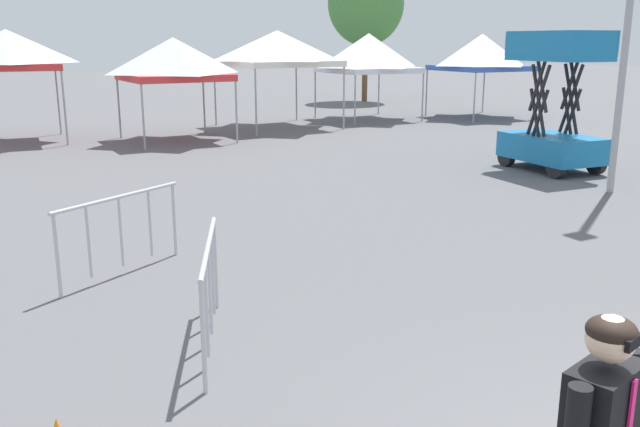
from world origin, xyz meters
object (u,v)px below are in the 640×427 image
(canopy_tent_far_right, at_px, (7,50))
(canopy_tent_behind_left, at_px, (482,52))
(scissor_lift, at_px, (553,127))
(crowd_barrier_mid_lot, at_px, (120,219))
(canopy_tent_far_left, at_px, (174,59))
(canopy_tent_behind_right, at_px, (369,53))
(canopy_tent_left_of_center, at_px, (277,48))
(crowd_barrier_near_person, at_px, (209,274))
(tree_behind_tents_center, at_px, (366,3))

(canopy_tent_far_right, height_order, canopy_tent_behind_left, canopy_tent_far_right)
(scissor_lift, xyz_separation_m, crowd_barrier_mid_lot, (-10.69, -2.87, -0.28))
(canopy_tent_far_left, relative_size, crowd_barrier_mid_lot, 1.70)
(canopy_tent_behind_left, distance_m, crowd_barrier_mid_lot, 21.24)
(canopy_tent_behind_right, distance_m, canopy_tent_behind_left, 4.61)
(canopy_tent_left_of_center, xyz_separation_m, scissor_lift, (2.30, -10.62, -1.72))
(canopy_tent_far_left, bearing_deg, scissor_lift, -54.54)
(crowd_barrier_near_person, bearing_deg, canopy_tent_behind_left, 42.72)
(canopy_tent_behind_right, bearing_deg, scissor_lift, -99.27)
(scissor_lift, distance_m, crowd_barrier_near_person, 11.73)
(canopy_tent_behind_right, xyz_separation_m, scissor_lift, (-1.84, -11.27, -1.52))
(canopy_tent_far_right, distance_m, crowd_barrier_near_person, 16.66)
(canopy_tent_left_of_center, bearing_deg, canopy_tent_behind_right, 8.95)
(canopy_tent_far_left, height_order, canopy_tent_left_of_center, canopy_tent_left_of_center)
(scissor_lift, distance_m, tree_behind_tents_center, 19.78)
(scissor_lift, bearing_deg, canopy_tent_left_of_center, 102.24)
(canopy_tent_far_right, height_order, crowd_barrier_near_person, canopy_tent_far_right)
(tree_behind_tents_center, relative_size, crowd_barrier_mid_lot, 3.77)
(canopy_tent_left_of_center, relative_size, canopy_tent_behind_left, 1.14)
(canopy_tent_behind_left, bearing_deg, scissor_lift, -122.30)
(crowd_barrier_mid_lot, bearing_deg, tree_behind_tents_center, 51.78)
(scissor_lift, bearing_deg, crowd_barrier_mid_lot, -165.00)
(crowd_barrier_mid_lot, bearing_deg, canopy_tent_left_of_center, 58.11)
(scissor_lift, height_order, tree_behind_tents_center, tree_behind_tents_center)
(canopy_tent_behind_left, distance_m, tree_behind_tents_center, 8.88)
(canopy_tent_far_right, relative_size, crowd_barrier_near_person, 1.70)
(crowd_barrier_near_person, bearing_deg, scissor_lift, 27.84)
(canopy_tent_behind_right, distance_m, tree_behind_tents_center, 8.63)
(canopy_tent_behind_left, distance_m, scissor_lift, 11.75)
(canopy_tent_left_of_center, height_order, scissor_lift, canopy_tent_left_of_center)
(canopy_tent_far_right, relative_size, canopy_tent_left_of_center, 0.89)
(canopy_tent_behind_left, bearing_deg, canopy_tent_behind_right, 162.02)
(canopy_tent_behind_left, xyz_separation_m, tree_behind_tents_center, (-0.14, 8.59, 2.25))
(canopy_tent_far_left, xyz_separation_m, crowd_barrier_mid_lot, (-4.24, -11.92, -1.72))
(canopy_tent_left_of_center, height_order, crowd_barrier_mid_lot, canopy_tent_left_of_center)
(crowd_barrier_near_person, bearing_deg, canopy_tent_far_left, 74.92)
(canopy_tent_far_right, distance_m, scissor_lift, 15.62)
(crowd_barrier_mid_lot, distance_m, crowd_barrier_near_person, 2.63)
(scissor_lift, height_order, crowd_barrier_near_person, scissor_lift)
(canopy_tent_far_left, relative_size, scissor_lift, 0.96)
(canopy_tent_far_left, xyz_separation_m, canopy_tent_left_of_center, (4.15, 1.56, 0.28))
(canopy_tent_far_right, relative_size, crowd_barrier_mid_lot, 1.83)
(canopy_tent_behind_left, relative_size, crowd_barrier_mid_lot, 1.79)
(scissor_lift, distance_m, crowd_barrier_mid_lot, 11.07)
(scissor_lift, relative_size, crowd_barrier_near_person, 1.65)
(canopy_tent_behind_left, bearing_deg, crowd_barrier_near_person, -137.28)
(canopy_tent_behind_right, bearing_deg, canopy_tent_behind_left, -17.98)
(canopy_tent_left_of_center, bearing_deg, scissor_lift, -77.76)
(canopy_tent_far_right, relative_size, canopy_tent_behind_left, 1.02)
(canopy_tent_far_right, distance_m, canopy_tent_behind_right, 12.74)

